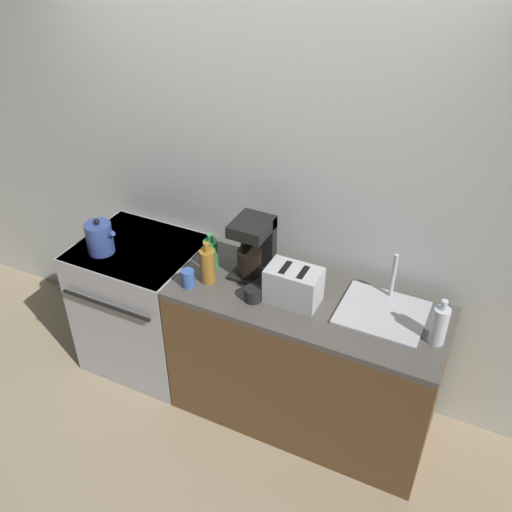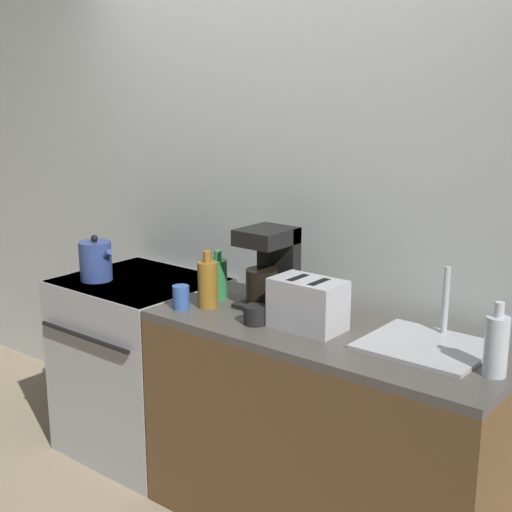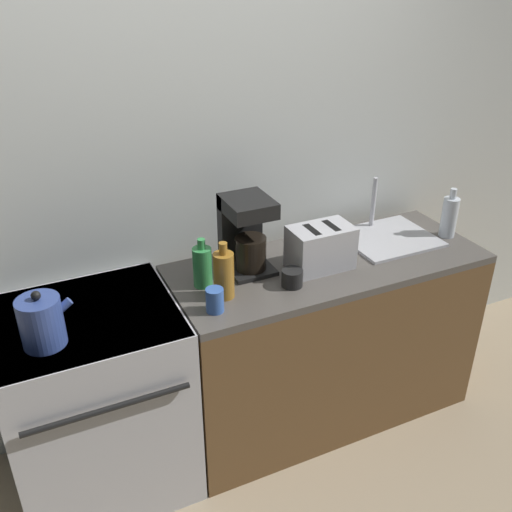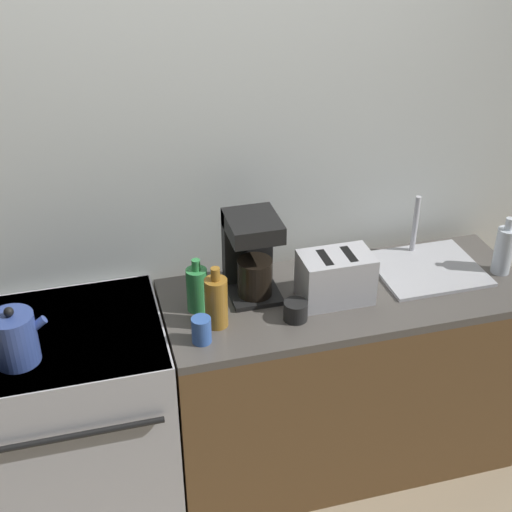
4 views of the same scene
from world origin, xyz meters
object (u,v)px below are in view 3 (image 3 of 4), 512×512
Objects in this scene: bottle_amber at (224,274)px; bottle_green at (202,266)px; kettle at (42,322)px; toaster at (321,247)px; coffee_maker at (246,232)px; cup_blue at (215,300)px; bottle_clear at (449,217)px; cup_black at (292,278)px; stove at (98,400)px.

bottle_green is at bearing 112.06° from bottle_amber.
bottle_green is at bearing 12.36° from kettle.
toaster is 0.35m from coffee_maker.
cup_blue is (-0.08, -0.09, -0.06)m from bottle_amber.
coffee_maker is 0.26m from bottle_green.
bottle_clear is 0.96m from cup_black.
toaster is 0.76m from bottle_clear.
bottle_green is 1.31m from bottle_clear.
bottle_amber reaches higher than cup_black.
toaster is 1.11× the size of bottle_clear.
cup_blue is (0.65, -0.06, -0.05)m from kettle.
coffee_maker reaches higher than cup_blue.
stove is 3.18× the size of toaster.
coffee_maker is at bearing 13.63° from kettle.
bottle_green is 0.22m from cup_blue.
kettle is 2.43× the size of cup_black.
bottle_amber reaches higher than cup_blue.
stove is at bearing 177.07° from toaster.
bottle_green is 2.39× the size of cup_black.
stove is at bearing 158.66° from cup_blue.
coffee_maker reaches higher than bottle_amber.
coffee_maker is at bearing 172.52° from bottle_clear.
kettle reaches higher than bottle_green.
bottle_amber is 0.98× the size of bottle_clear.
bottle_green is 0.39m from cup_black.
stove is at bearing 38.85° from kettle.
bottle_amber is at bearing 171.66° from cup_black.
cup_blue is (-0.57, -0.14, -0.05)m from toaster.
bottle_green is at bearing 172.30° from toaster.
toaster reaches higher than cup_blue.
coffee_maker is 1.37× the size of bottle_amber.
coffee_maker reaches higher than kettle.
cup_blue is at bearing -173.32° from cup_black.
bottle_amber is 2.69× the size of cup_black.
bottle_green is (-0.55, 0.07, -0.01)m from toaster.
kettle is 0.73m from bottle_amber.
toaster is 2.79× the size of cup_blue.
bottle_clear reaches higher than cup_blue.
kettle is 0.70m from bottle_green.
coffee_maker is (0.76, 0.09, 0.63)m from stove.
bottle_amber is at bearing -10.34° from stove.
stove is 9.69× the size of cup_black.
kettle is at bearing -166.37° from coffee_maker.
stove is 1.20m from toaster.
toaster is 0.83× the size of coffee_maker.
bottle_clear is (1.31, -0.07, 0.01)m from bottle_green.
kettle is at bearing -177.62° from bottle_clear.
bottle_clear is 1.34m from cup_blue.
bottle_amber is at bearing -67.94° from bottle_green.
stove is 0.75m from bottle_green.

